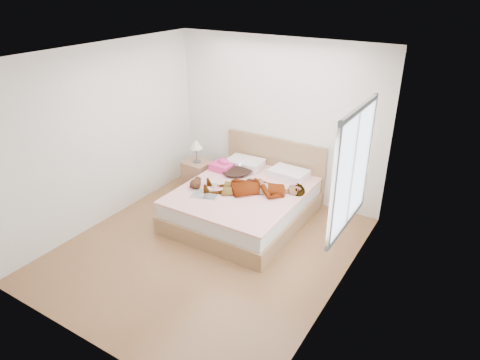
{
  "coord_description": "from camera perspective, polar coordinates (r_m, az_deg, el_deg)",
  "views": [
    {
      "loc": [
        2.95,
        -3.94,
        3.41
      ],
      "look_at": [
        0.0,
        0.85,
        0.7
      ],
      "focal_mm": 32.0,
      "sensor_mm": 36.0,
      "label": 1
    }
  ],
  "objects": [
    {
      "name": "magazine",
      "position": [
        6.26,
        -4.7,
        -1.92
      ],
      "size": [
        0.48,
        0.39,
        0.02
      ],
      "color": "white",
      "rests_on": "bed"
    },
    {
      "name": "bed",
      "position": [
        6.58,
        0.85,
        -2.73
      ],
      "size": [
        1.8,
        2.08,
        1.0
      ],
      "color": "brown",
      "rests_on": "ground"
    },
    {
      "name": "room_shell",
      "position": [
        4.8,
        14.76,
        1.35
      ],
      "size": [
        4.0,
        4.0,
        4.0
      ],
      "color": "white",
      "rests_on": "ground"
    },
    {
      "name": "hair",
      "position": [
        6.93,
        -0.25,
        1.35
      ],
      "size": [
        0.5,
        0.6,
        0.09
      ],
      "primitive_type": "ellipsoid",
      "rotation": [
        0.0,
        0.0,
        -0.06
      ],
      "color": "black",
      "rests_on": "bed"
    },
    {
      "name": "coffee_mug",
      "position": [
        6.44,
        -3.4,
        -0.64
      ],
      "size": [
        0.13,
        0.1,
        0.1
      ],
      "color": "silver",
      "rests_on": "bed"
    },
    {
      "name": "plush_toy",
      "position": [
        6.46,
        -5.91,
        -0.39
      ],
      "size": [
        0.22,
        0.28,
        0.14
      ],
      "color": "#311A0D",
      "rests_on": "bed"
    },
    {
      "name": "towel",
      "position": [
        7.01,
        -2.36,
        1.93
      ],
      "size": [
        0.36,
        0.31,
        0.19
      ],
      "color": "#EE4091",
      "rests_on": "bed"
    },
    {
      "name": "phone",
      "position": [
        6.8,
        0.03,
        2.17
      ],
      "size": [
        0.08,
        0.11,
        0.05
      ],
      "primitive_type": "cube",
      "rotation": [
        0.44,
        0.0,
        0.47
      ],
      "color": "silver",
      "rests_on": "bed"
    },
    {
      "name": "nightstand",
      "position": [
        7.42,
        -5.69,
        0.86
      ],
      "size": [
        0.46,
        0.42,
        0.93
      ],
      "color": "brown",
      "rests_on": "ground"
    },
    {
      "name": "ground",
      "position": [
        5.99,
        -4.32,
        -9.07
      ],
      "size": [
        4.0,
        4.0,
        0.0
      ],
      "primitive_type": "plane",
      "color": "#55351A",
      "rests_on": "ground"
    },
    {
      "name": "woman",
      "position": [
        6.29,
        2.0,
        -0.72
      ],
      "size": [
        1.59,
        1.18,
        0.21
      ],
      "primitive_type": "imported",
      "rotation": [
        0.0,
        0.0,
        -1.1
      ],
      "color": "white",
      "rests_on": "bed"
    }
  ]
}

